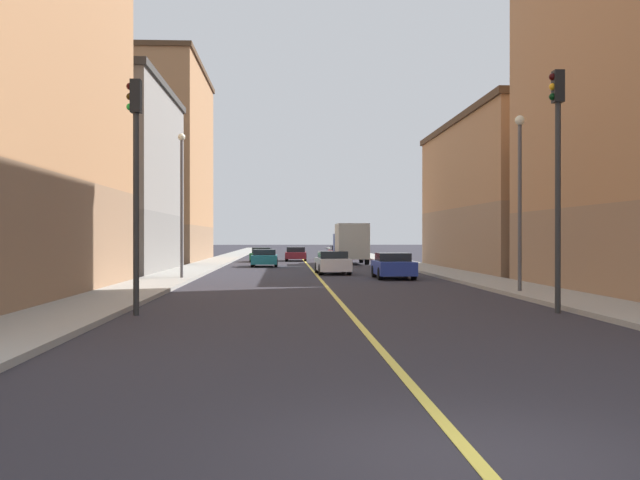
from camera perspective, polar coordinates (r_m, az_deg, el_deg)
name	(u,v)px	position (r m, az deg, el deg)	size (l,w,h in m)	color
ground_plane	(474,458)	(7.37, 12.09, -16.57)	(400.00, 400.00, 0.00)	#2C2A31
sidewalk_left	(405,264)	(56.65, 6.75, -1.87)	(2.72, 168.00, 0.15)	#9E9B93
sidewalk_right	(209,264)	(56.16, -8.78, -1.89)	(2.72, 168.00, 0.15)	#9E9B93
lane_center_stripe	(308,265)	(55.89, -0.98, -1.96)	(0.16, 154.00, 0.01)	#E5D14C
building_left_mid	(533,195)	(48.38, 16.56, 3.43)	(10.81, 20.77, 9.69)	#8F6B4F
building_right_midblock	(80,179)	(46.17, -18.50, 4.62)	(10.81, 14.76, 11.35)	slate
building_right_distant	(143,165)	(65.47, -13.84, 5.81)	(10.81, 18.34, 17.04)	#8F6B4F
traffic_light_left_near	(557,158)	(21.37, 18.30, 6.17)	(0.40, 0.32, 6.82)	#2D2D2D
traffic_light_right_near	(135,164)	(20.33, -14.42, 5.85)	(0.40, 0.32, 6.43)	#2D2D2D
street_lamp_left_near	(520,183)	(27.58, 15.55, 4.35)	(0.36, 0.36, 6.48)	#4C4C51
street_lamp_right_near	(182,190)	(36.03, -10.91, 3.90)	(0.36, 0.36, 7.09)	#4C4C51
car_red	(339,253)	(68.42, 1.51, -1.02)	(1.88, 4.44, 1.36)	red
car_teal	(265,258)	(52.40, -4.42, -1.45)	(1.89, 4.10, 1.25)	#196670
car_white	(333,263)	(41.60, 1.01, -1.81)	(1.96, 4.10, 1.33)	white
car_blue	(393,266)	(37.24, 5.82, -2.05)	(1.91, 4.01, 1.32)	#23389E
car_maroon	(296,254)	(64.93, -1.91, -1.12)	(2.01, 4.52, 1.26)	maroon
car_green	(262,255)	(63.01, -4.63, -1.17)	(2.02, 4.11, 1.24)	#1E6B38
box_truck	(351,243)	(57.52, 2.46, -0.23)	(2.48, 6.54, 3.21)	navy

